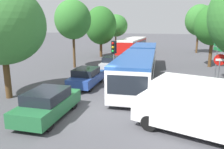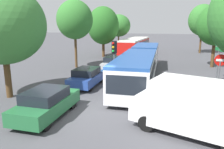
% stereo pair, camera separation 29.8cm
% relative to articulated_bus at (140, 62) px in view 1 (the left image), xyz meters
% --- Properties ---
extents(ground_plane, '(200.00, 200.00, 0.00)m').
position_rel_articulated_bus_xyz_m(ground_plane, '(-1.50, -8.68, -1.39)').
color(ground_plane, '#47474C').
extents(articulated_bus, '(3.27, 16.29, 2.40)m').
position_rel_articulated_bus_xyz_m(articulated_bus, '(0.00, 0.00, 0.00)').
color(articulated_bus, silver).
rests_on(articulated_bus, ground).
extents(city_bus_rear, '(2.94, 11.33, 2.42)m').
position_rel_articulated_bus_xyz_m(city_bus_rear, '(-3.25, 14.86, 0.01)').
color(city_bus_rear, red).
rests_on(city_bus_rear, ground).
extents(queued_car_green, '(1.82, 4.17, 1.44)m').
position_rel_articulated_bus_xyz_m(queued_car_green, '(-3.24, -9.69, -0.66)').
color(queued_car_green, '#236638').
rests_on(queued_car_green, ground).
extents(queued_car_blue, '(1.75, 3.99, 1.38)m').
position_rel_articulated_bus_xyz_m(queued_car_blue, '(-3.50, -3.85, -0.69)').
color(queued_car_blue, '#284799').
rests_on(queued_car_blue, ground).
extents(queued_car_silver, '(1.74, 3.98, 1.37)m').
position_rel_articulated_bus_xyz_m(queued_car_silver, '(-3.21, 2.47, -0.69)').
color(queued_car_silver, '#B7BABF').
rests_on(queued_car_silver, ground).
extents(white_van, '(5.35, 3.30, 2.31)m').
position_rel_articulated_bus_xyz_m(white_van, '(3.80, -9.54, -0.15)').
color(white_van, white).
rests_on(white_van, ground).
extents(traffic_light, '(0.38, 0.39, 3.40)m').
position_rel_articulated_bus_xyz_m(traffic_light, '(-1.50, -3.38, 1.11)').
color(traffic_light, '#56595E').
rests_on(traffic_light, ground).
extents(no_entry_sign, '(0.70, 0.08, 2.82)m').
position_rel_articulated_bus_xyz_m(no_entry_sign, '(5.44, -4.39, 0.49)').
color(no_entry_sign, '#56595E').
rests_on(no_entry_sign, ground).
extents(direction_sign_post, '(0.41, 1.37, 3.60)m').
position_rel_articulated_bus_xyz_m(direction_sign_post, '(6.17, 0.45, 1.18)').
color(direction_sign_post, '#56595E').
rests_on(direction_sign_post, ground).
extents(tree_left_near, '(5.17, 5.17, 6.94)m').
position_rel_articulated_bus_xyz_m(tree_left_near, '(-7.27, -7.67, 3.15)').
color(tree_left_near, '#51381E').
rests_on(tree_left_near, ground).
extents(tree_left_mid, '(3.76, 3.76, 7.06)m').
position_rel_articulated_bus_xyz_m(tree_left_mid, '(-7.42, 2.58, 3.54)').
color(tree_left_mid, '#51381E').
rests_on(tree_left_mid, ground).
extents(tree_left_far, '(4.39, 4.39, 7.00)m').
position_rel_articulated_bus_xyz_m(tree_left_far, '(-7.11, 11.03, 2.86)').
color(tree_left_far, '#51381E').
rests_on(tree_left_far, ground).
extents(tree_left_distant, '(4.12, 4.12, 6.25)m').
position_rel_articulated_bus_xyz_m(tree_left_distant, '(-7.02, 19.21, 2.94)').
color(tree_left_distant, '#51381E').
rests_on(tree_left_distant, ground).
extents(tree_right_mid, '(3.98, 3.98, 6.65)m').
position_rel_articulated_bus_xyz_m(tree_right_mid, '(6.72, 6.85, 3.10)').
color(tree_right_mid, '#51381E').
rests_on(tree_right_mid, ground).
extents(tree_right_far, '(4.32, 4.32, 7.64)m').
position_rel_articulated_bus_xyz_m(tree_right_far, '(6.60, 19.21, 3.81)').
color(tree_right_far, '#51381E').
rests_on(tree_right_far, ground).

